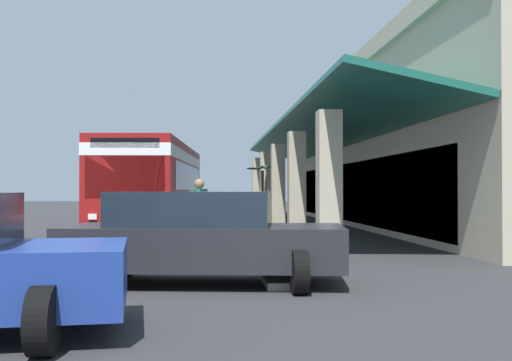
{
  "coord_description": "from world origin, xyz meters",
  "views": [
    {
      "loc": [
        23.16,
        3.05,
        1.5
      ],
      "look_at": [
        3.6,
        4.52,
        1.79
      ],
      "focal_mm": 43.96,
      "sensor_mm": 36.0,
      "label": 1
    }
  ],
  "objects_px": {
    "parked_sedan_charcoal": "(201,237)",
    "pedestrian": "(199,211)",
    "transit_bus": "(154,180)",
    "potted_palm": "(262,206)"
  },
  "relations": [
    {
      "from": "parked_sedan_charcoal",
      "to": "pedestrian",
      "type": "height_order",
      "value": "pedestrian"
    },
    {
      "from": "parked_sedan_charcoal",
      "to": "pedestrian",
      "type": "relative_size",
      "value": 2.61
    },
    {
      "from": "parked_sedan_charcoal",
      "to": "pedestrian",
      "type": "distance_m",
      "value": 4.6
    },
    {
      "from": "parked_sedan_charcoal",
      "to": "potted_palm",
      "type": "bearing_deg",
      "value": 172.29
    },
    {
      "from": "transit_bus",
      "to": "pedestrian",
      "type": "relative_size",
      "value": 6.45
    },
    {
      "from": "transit_bus",
      "to": "pedestrian",
      "type": "height_order",
      "value": "transit_bus"
    },
    {
      "from": "parked_sedan_charcoal",
      "to": "pedestrian",
      "type": "xyz_separation_m",
      "value": [
        -4.59,
        -0.1,
        0.25
      ]
    },
    {
      "from": "transit_bus",
      "to": "pedestrian",
      "type": "xyz_separation_m",
      "value": [
        8.72,
        1.8,
        -0.86
      ]
    },
    {
      "from": "parked_sedan_charcoal",
      "to": "potted_palm",
      "type": "xyz_separation_m",
      "value": [
        -19.74,
        2.67,
        -0.02
      ]
    },
    {
      "from": "potted_palm",
      "to": "parked_sedan_charcoal",
      "type": "bearing_deg",
      "value": -7.71
    }
  ]
}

